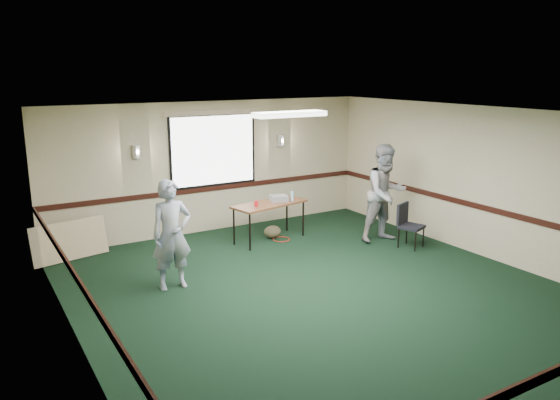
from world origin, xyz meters
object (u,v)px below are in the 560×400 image
projector (279,198)px  person_left (172,235)px  folding_table (269,206)px  person_right (386,193)px  conference_chair (408,222)px

projector → person_left: bearing=-139.8°
person_left → folding_table: bearing=30.3°
person_left → person_right: size_ratio=0.89×
projector → person_right: bearing=-23.1°
conference_chair → person_left: person_left is taller
folding_table → conference_chair: conference_chair is taller
folding_table → person_right: (1.93, -1.19, 0.26)m
folding_table → conference_chair: 2.68m
conference_chair → person_right: size_ratio=0.44×
person_right → conference_chair: bearing=-72.9°
projector → conference_chair: projector is taller
folding_table → person_left: bearing=-163.3°
folding_table → projector: projector is taller
projector → person_left: 3.06m
person_left → person_right: person_right is taller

